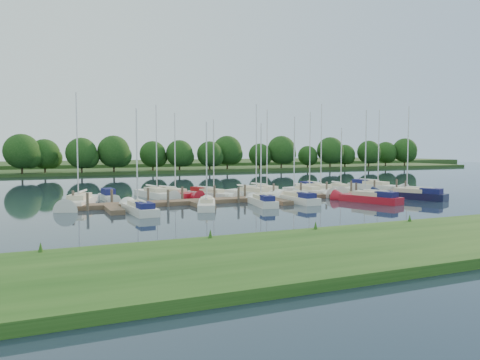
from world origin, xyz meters
name	(u,v)px	position (x,y,z in m)	size (l,w,h in m)	color
ground	(305,209)	(0.00, 0.00, 0.00)	(260.00, 260.00, 0.00)	#182430
near_bank	(450,238)	(0.00, -16.00, 0.25)	(90.00, 10.00, 0.50)	#1D4714
dock	(268,199)	(0.00, 7.31, 0.20)	(40.00, 6.00, 0.40)	brown
mooring_pilings	(263,194)	(0.00, 8.43, 0.60)	(38.24, 2.84, 2.00)	#473D33
far_shore	(137,170)	(0.00, 75.00, 0.30)	(180.00, 30.00, 0.60)	#264119
distant_hill	(119,164)	(0.00, 100.00, 0.70)	(220.00, 40.00, 1.40)	#335123
treeline	(134,154)	(-2.97, 62.22, 4.16)	(147.48, 9.93, 8.31)	#38281C
sailboat_n_0	(79,203)	(-18.37, 10.41, 0.28)	(4.39, 8.64, 11.06)	white
motorboat	(109,197)	(-15.10, 14.41, 0.33)	(1.65, 4.67, 1.53)	white
sailboat_n_2	(156,195)	(-9.94, 14.93, 0.27)	(3.27, 8.36, 10.55)	white
sailboat_n_3	(174,195)	(-8.12, 14.19, 0.27)	(4.71, 7.29, 9.66)	#A10E1C
sailboat_n_4	(211,195)	(-4.43, 12.28, 0.31)	(4.10, 6.80, 8.95)	white
sailboat_n_5	(255,195)	(0.01, 10.55, 0.28)	(4.43, 8.21, 10.61)	white
sailboat_n_6	(266,192)	(2.73, 13.21, 0.27)	(3.60, 8.17, 10.31)	white
sailboat_n_7	(308,192)	(7.27, 11.07, 0.27)	(2.83, 7.93, 9.96)	white
sailboat_n_8	(319,190)	(9.49, 12.20, 0.32)	(2.29, 8.76, 11.11)	white
sailboat_n_9	(340,189)	(13.42, 13.36, 0.27)	(2.08, 6.51, 8.30)	white
sailboat_n_10	(375,187)	(18.93, 13.18, 0.32)	(3.37, 8.63, 10.85)	white
sailboat_s_0	(139,209)	(-14.17, 3.64, 0.31)	(2.05, 7.20, 9.16)	white
sailboat_s_1	(207,205)	(-7.87, 4.18, 0.27)	(3.30, 6.32, 8.20)	white
sailboat_s_2	(262,202)	(-2.29, 4.10, 0.32)	(2.34, 6.36, 8.18)	white
sailboat_s_3	(296,199)	(1.87, 4.76, 0.32)	(1.90, 6.97, 8.99)	white
sailboat_s_4	(368,199)	(8.61, 1.90, 0.33)	(3.75, 7.51, 9.69)	#A10E1C
sailboat_s_5	(411,196)	(14.94, 2.69, 0.33)	(4.71, 7.87, 10.36)	black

